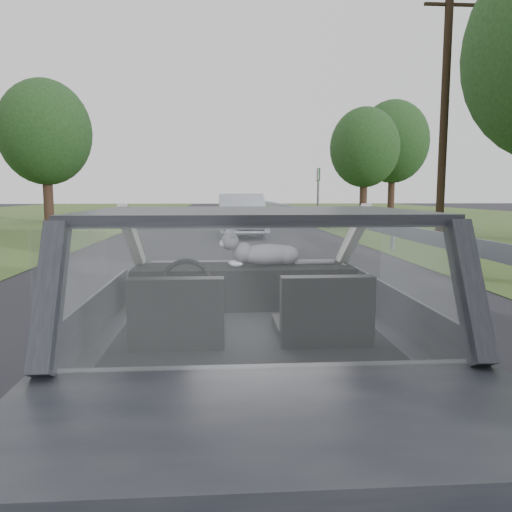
{
  "coord_description": "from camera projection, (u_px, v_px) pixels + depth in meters",
  "views": [
    {
      "loc": [
        -0.16,
        -2.98,
        1.53
      ],
      "look_at": [
        0.08,
        0.52,
        1.09
      ],
      "focal_mm": 35.0,
      "sensor_mm": 36.0,
      "label": 1
    }
  ],
  "objects": [
    {
      "name": "highway_sign",
      "position": [
        318.0,
        195.0,
        26.49
      ],
      "size": [
        0.17,
        1.13,
        2.82
      ],
      "primitive_type": "cube",
      "rotation": [
        0.0,
        0.0,
        -0.05
      ],
      "color": "#18632A",
      "rests_on": "ground"
    },
    {
      "name": "utility_pole",
      "position": [
        444.0,
        110.0,
        17.59
      ],
      "size": [
        0.36,
        0.36,
        8.85
      ],
      "primitive_type": "cylinder",
      "rotation": [
        0.0,
        0.0,
        0.27
      ],
      "color": "black",
      "rests_on": "ground"
    },
    {
      "name": "tree_3",
      "position": [
        392.0,
        158.0,
        39.55
      ],
      "size": [
        7.07,
        7.07,
        8.55
      ],
      "primitive_type": null,
      "rotation": [
        0.0,
        0.0,
        -0.3
      ],
      "color": "#1B3315",
      "rests_on": "ground"
    },
    {
      "name": "passenger_seat",
      "position": [
        323.0,
        310.0,
        2.78
      ],
      "size": [
        0.5,
        0.72,
        0.42
      ],
      "primitive_type": "cube",
      "color": "black",
      "rests_on": "subject_car"
    },
    {
      "name": "subject_car",
      "position": [
        248.0,
        325.0,
        3.06
      ],
      "size": [
        1.8,
        4.0,
        1.45
      ],
      "primitive_type": "cube",
      "color": "black",
      "rests_on": "ground"
    },
    {
      "name": "dashboard",
      "position": [
        244.0,
        286.0,
        3.66
      ],
      "size": [
        1.58,
        0.45,
        0.3
      ],
      "primitive_type": "cube",
      "color": "black",
      "rests_on": "subject_car"
    },
    {
      "name": "tree_6",
      "position": [
        46.0,
        153.0,
        26.04
      ],
      "size": [
        6.11,
        6.11,
        7.17
      ],
      "primitive_type": null,
      "rotation": [
        0.0,
        0.0,
        0.36
      ],
      "color": "#1B3315",
      "rests_on": "ground"
    },
    {
      "name": "cat",
      "position": [
        267.0,
        253.0,
        3.66
      ],
      "size": [
        0.63,
        0.27,
        0.27
      ],
      "primitive_type": "ellipsoid",
      "rotation": [
        0.0,
        0.0,
        0.14
      ],
      "color": "gray",
      "rests_on": "dashboard"
    },
    {
      "name": "guardrail",
      "position": [
        389.0,
        229.0,
        13.27
      ],
      "size": [
        0.05,
        90.0,
        0.32
      ],
      "primitive_type": "cube",
      "color": "#8B95A3",
      "rests_on": "ground"
    },
    {
      "name": "ground",
      "position": [
        249.0,
        437.0,
        3.15
      ],
      "size": [
        140.0,
        140.0,
        0.0
      ],
      "primitive_type": "plane",
      "color": "#272729",
      "rests_on": "ground"
    },
    {
      "name": "steering_wheel",
      "position": [
        186.0,
        285.0,
        3.33
      ],
      "size": [
        0.36,
        0.36,
        0.04
      ],
      "primitive_type": "torus",
      "color": "black",
      "rests_on": "dashboard"
    },
    {
      "name": "driver_seat",
      "position": [
        178.0,
        313.0,
        2.73
      ],
      "size": [
        0.5,
        0.72,
        0.42
      ],
      "primitive_type": "cube",
      "color": "black",
      "rests_on": "subject_car"
    },
    {
      "name": "other_car",
      "position": [
        241.0,
        215.0,
        17.96
      ],
      "size": [
        1.89,
        4.61,
        1.51
      ],
      "primitive_type": "imported",
      "rotation": [
        0.0,
        0.0,
        0.02
      ],
      "color": "silver",
      "rests_on": "ground"
    },
    {
      "name": "tree_2",
      "position": [
        364.0,
        163.0,
        33.5
      ],
      "size": [
        4.98,
        4.98,
        7.01
      ],
      "primitive_type": null,
      "rotation": [
        0.0,
        0.0,
        -0.08
      ],
      "color": "#1B3315",
      "rests_on": "ground"
    }
  ]
}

